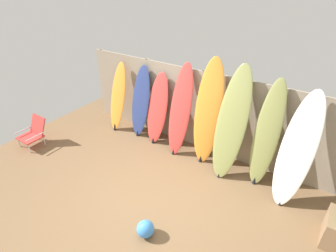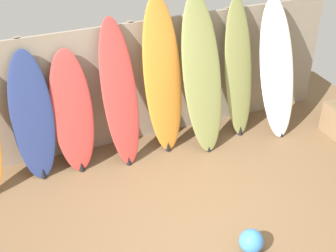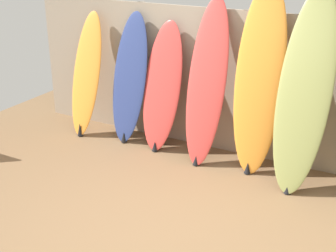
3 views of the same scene
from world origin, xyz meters
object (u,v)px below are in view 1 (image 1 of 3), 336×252
(surfboard_red_2, at_px, (157,109))
(beach_chair, at_px, (34,132))
(surfboard_olive_5, at_px, (231,124))
(surfboard_orange_4, at_px, (208,113))
(surfboard_navy_1, at_px, (140,102))
(surfboard_orange_0, at_px, (118,98))
(beach_ball, at_px, (145,229))
(surfboard_olive_6, at_px, (267,135))
(surfboard_white_7, at_px, (297,151))
(surfboard_red_3, at_px, (180,111))

(surfboard_red_2, xyz_separation_m, beach_chair, (-2.27, -1.74, -0.49))
(surfboard_olive_5, bearing_deg, surfboard_orange_4, 167.85)
(surfboard_navy_1, bearing_deg, beach_chair, -135.04)
(surfboard_orange_0, bearing_deg, beach_ball, -41.05)
(surfboard_red_2, height_order, beach_ball, surfboard_red_2)
(surfboard_orange_4, xyz_separation_m, surfboard_olive_5, (0.53, -0.11, -0.02))
(surfboard_navy_1, height_order, surfboard_olive_6, surfboard_olive_6)
(surfboard_olive_5, bearing_deg, beach_ball, -100.35)
(surfboard_orange_0, distance_m, surfboard_white_7, 4.13)
(surfboard_orange_4, bearing_deg, surfboard_white_7, -5.48)
(surfboard_navy_1, relative_size, surfboard_olive_6, 0.85)
(surfboard_olive_6, xyz_separation_m, beach_ball, (-1.03, -2.26, -0.85))
(surfboard_orange_0, xyz_separation_m, surfboard_olive_6, (3.58, 0.03, 0.17))
(beach_ball, bearing_deg, surfboard_orange_4, 93.54)
(surfboard_olive_5, relative_size, beach_ball, 7.89)
(surfboard_orange_4, distance_m, beach_chair, 4.00)
(surfboard_white_7, distance_m, beach_ball, 2.75)
(beach_chair, bearing_deg, surfboard_white_7, -4.23)
(surfboard_white_7, bearing_deg, surfboard_navy_1, 176.73)
(surfboard_red_2, xyz_separation_m, surfboard_red_3, (0.64, -0.05, 0.16))
(surfboard_navy_1, xyz_separation_m, surfboard_olive_6, (2.93, -0.04, 0.15))
(surfboard_olive_5, height_order, beach_ball, surfboard_olive_5)
(surfboard_orange_0, height_order, surfboard_olive_5, surfboard_olive_5)
(surfboard_orange_0, bearing_deg, surfboard_navy_1, 6.57)
(surfboard_red_2, distance_m, surfboard_orange_4, 1.29)
(surfboard_red_3, bearing_deg, surfboard_white_7, -3.14)
(beach_chair, bearing_deg, surfboard_olive_5, 0.83)
(surfboard_olive_5, distance_m, beach_chair, 4.43)
(surfboard_red_2, bearing_deg, surfboard_olive_5, -4.13)
(surfboard_orange_0, xyz_separation_m, surfboard_white_7, (4.13, -0.12, 0.15))
(surfboard_red_3, distance_m, surfboard_olive_5, 1.16)
(surfboard_red_3, bearing_deg, surfboard_orange_4, 3.35)
(surfboard_white_7, bearing_deg, surfboard_olive_6, 163.91)
(beach_chair, bearing_deg, surfboard_orange_0, 35.77)
(surfboard_orange_0, relative_size, surfboard_red_3, 0.85)
(surfboard_white_7, distance_m, beach_chair, 5.51)
(beach_chair, distance_m, beach_ball, 3.71)
(surfboard_navy_1, height_order, beach_chair, surfboard_navy_1)
(surfboard_olive_6, distance_m, beach_ball, 2.62)
(beach_ball, bearing_deg, surfboard_olive_6, 65.59)
(surfboard_navy_1, bearing_deg, surfboard_red_3, -3.54)
(surfboard_red_2, distance_m, surfboard_olive_5, 1.81)
(surfboard_olive_6, xyz_separation_m, surfboard_white_7, (0.55, -0.16, -0.02))
(surfboard_orange_4, height_order, beach_ball, surfboard_orange_4)
(surfboard_orange_4, bearing_deg, surfboard_navy_1, 178.90)
(surfboard_red_2, relative_size, surfboard_white_7, 0.84)
(surfboard_orange_0, bearing_deg, surfboard_olive_5, -1.43)
(surfboard_navy_1, height_order, surfboard_orange_4, surfboard_orange_4)
(surfboard_orange_4, xyz_separation_m, surfboard_olive_6, (1.17, -0.01, -0.09))
(surfboard_orange_0, height_order, surfboard_olive_6, surfboard_olive_6)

